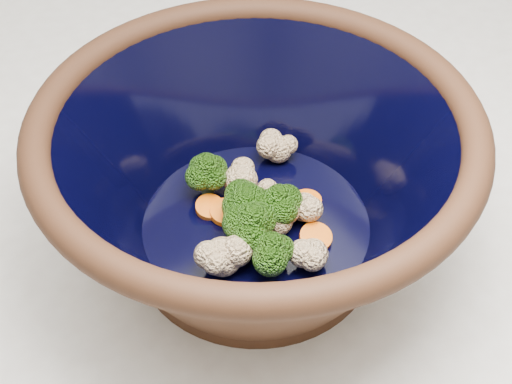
# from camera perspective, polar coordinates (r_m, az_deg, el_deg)

# --- Properties ---
(mixing_bowl) EXTENTS (0.43, 0.43, 0.16)m
(mixing_bowl) POSITION_cam_1_polar(r_m,az_deg,el_deg) (0.61, 0.00, 1.05)
(mixing_bowl) COLOR black
(mixing_bowl) RESTS_ON counter
(vegetable_pile) EXTENTS (0.15, 0.16, 0.06)m
(vegetable_pile) POSITION_cam_1_polar(r_m,az_deg,el_deg) (0.63, -0.07, -1.44)
(vegetable_pile) COLOR #608442
(vegetable_pile) RESTS_ON mixing_bowl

